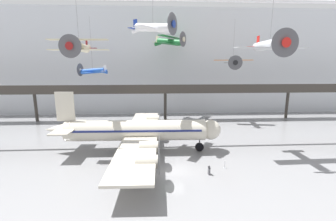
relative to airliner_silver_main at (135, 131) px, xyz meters
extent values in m
plane|color=gray|center=(5.38, -6.43, -3.34)|extent=(260.00, 260.00, 0.00)
cube|color=silver|center=(5.38, 28.61, 10.31)|extent=(140.00, 3.00, 27.31)
cube|color=#38332D|center=(5.38, 19.53, 3.77)|extent=(110.00, 3.20, 0.90)
cube|color=#38332D|center=(5.38, 17.99, 4.77)|extent=(110.00, 0.12, 1.10)
cylinder|color=#38332D|center=(-24.87, 20.49, -0.01)|extent=(0.70, 0.70, 6.66)
cylinder|color=#38332D|center=(5.38, 20.49, -0.01)|extent=(0.70, 0.70, 6.66)
cylinder|color=#38332D|center=(35.63, 20.49, -0.01)|extent=(0.70, 0.70, 6.66)
cylinder|color=beige|center=(0.11, 0.00, 0.06)|extent=(20.76, 3.56, 3.08)
sphere|color=beige|center=(11.37, -0.26, 0.06)|extent=(3.02, 3.02, 3.02)
cone|color=beige|center=(-11.30, 0.26, 0.29)|extent=(4.07, 2.93, 2.83)
cube|color=navy|center=(0.11, 0.00, 0.37)|extent=(19.32, 3.59, 0.28)
cube|color=beige|center=(1.02, 8.14, -0.63)|extent=(5.12, 13.34, 0.28)
cube|color=beige|center=(0.64, -8.18, -0.63)|extent=(5.12, 13.34, 0.28)
cylinder|color=beige|center=(2.40, 5.19, -0.58)|extent=(2.44, 1.53, 1.48)
cylinder|color=#4C4C51|center=(3.72, 5.16, -0.58)|extent=(0.13, 2.81, 2.81)
cylinder|color=beige|center=(2.50, 9.69, -0.58)|extent=(2.44, 1.53, 1.48)
cylinder|color=#4C4C51|center=(3.83, 9.66, -0.58)|extent=(0.13, 2.81, 2.81)
cylinder|color=beige|center=(2.15, -5.30, -0.58)|extent=(2.44, 1.53, 1.48)
cylinder|color=#4C4C51|center=(3.48, -5.33, -0.58)|extent=(0.13, 2.81, 2.81)
cylinder|color=beige|center=(2.05, -9.80, -0.58)|extent=(2.44, 1.53, 1.48)
cylinder|color=#4C4C51|center=(3.37, -9.83, -0.58)|extent=(0.13, 2.81, 2.81)
cube|color=beige|center=(-10.07, 0.23, 3.76)|extent=(2.65, 0.26, 4.31)
cube|color=beige|center=(-9.76, 0.23, 0.68)|extent=(2.83, 8.07, 0.20)
cylinder|color=#4C4C51|center=(9.73, -0.23, -2.08)|extent=(0.20, 0.20, 1.21)
cylinder|color=black|center=(9.73, -0.23, -2.69)|extent=(1.31, 0.41, 1.30)
cylinder|color=#4C4C51|center=(0.41, 2.46, -2.08)|extent=(0.20, 0.20, 1.21)
cylinder|color=black|center=(0.41, 2.46, -2.69)|extent=(1.31, 0.41, 1.30)
cylinder|color=#4C4C51|center=(0.29, -2.47, -2.08)|extent=(0.20, 0.20, 1.21)
cylinder|color=black|center=(0.29, -2.47, -2.69)|extent=(1.31, 0.41, 1.30)
cylinder|color=orange|center=(19.89, 16.34, 10.16)|extent=(1.96, 5.50, 1.18)
cone|color=black|center=(19.44, 13.55, 10.13)|extent=(1.13, 1.04, 1.00)
cylinder|color=#4C4C51|center=(19.41, 13.36, 10.13)|extent=(2.87, 0.50, 2.90)
cone|color=orange|center=(20.31, 18.93, 10.19)|extent=(1.17, 1.59, 0.96)
cube|color=orange|center=(19.84, 16.01, 10.69)|extent=(8.24, 2.59, 0.10)
cube|color=black|center=(20.36, 19.25, 10.83)|extent=(0.16, 0.66, 1.34)
cube|color=black|center=(20.36, 19.25, 10.16)|extent=(2.97, 1.11, 0.06)
cylinder|color=slate|center=(19.89, 16.34, 14.89)|extent=(0.04, 0.04, 8.35)
cylinder|color=#1E4CAD|center=(-9.60, 14.40, 8.48)|extent=(4.98, 1.88, 1.39)
cone|color=white|center=(-12.08, 14.86, 8.68)|extent=(0.95, 1.03, 0.90)
cylinder|color=#4C4C51|center=(-12.25, 14.90, 8.70)|extent=(0.52, 2.56, 2.59)
cone|color=#1E4CAD|center=(-7.29, 13.97, 8.28)|extent=(1.49, 1.08, 0.95)
cube|color=#1E4CAD|center=(-9.89, 14.45, 8.18)|extent=(2.50, 7.37, 0.10)
cube|color=white|center=(-7.01, 13.91, 9.07)|extent=(0.59, 0.17, 1.20)
cube|color=white|center=(-7.01, 13.91, 8.48)|extent=(1.06, 2.66, 0.06)
cylinder|color=slate|center=(-9.60, 14.40, 13.98)|extent=(0.04, 0.04, 10.01)
cylinder|color=beige|center=(-6.82, -1.57, 12.04)|extent=(1.36, 5.21, 1.35)
cone|color=maroon|center=(-6.98, -4.25, 11.89)|extent=(1.00, 0.90, 0.95)
cylinder|color=#4C4C51|center=(-6.99, -4.44, 11.88)|extent=(2.75, 0.20, 2.75)
cone|color=beige|center=(-6.67, 0.91, 12.18)|extent=(0.98, 1.47, 0.98)
cube|color=beige|center=(-6.84, -1.89, 12.89)|extent=(7.79, 1.70, 0.10)
cube|color=beige|center=(-6.84, -1.89, 11.62)|extent=(7.79, 1.70, 0.10)
cube|color=maroon|center=(-6.65, 1.22, 12.68)|extent=(0.10, 0.63, 1.27)
cube|color=maroon|center=(-6.65, 1.22, 12.04)|extent=(2.79, 0.78, 0.06)
cylinder|color=slate|center=(-6.82, -1.57, 15.86)|extent=(0.04, 0.04, 6.59)
cylinder|color=#1E6B33|center=(6.47, 21.88, 14.96)|extent=(6.01, 4.54, 2.02)
cone|color=beige|center=(9.21, 20.09, 15.35)|extent=(1.50, 1.54, 1.16)
cylinder|color=#4C4C51|center=(9.40, 19.97, 15.38)|extent=(1.87, 2.83, 3.36)
cone|color=#1E6B33|center=(3.93, 23.54, 14.61)|extent=(2.10, 1.90, 1.29)
cube|color=#1E6B33|center=(6.79, 21.67, 16.00)|extent=(6.42, 8.71, 0.10)
cube|color=#1E6B33|center=(6.79, 21.67, 14.45)|extent=(6.42, 8.71, 0.10)
cube|color=beige|center=(3.61, 23.75, 15.74)|extent=(0.67, 0.47, 1.55)
cube|color=beige|center=(3.61, 23.75, 14.96)|extent=(2.47, 3.23, 0.06)
cylinder|color=slate|center=(6.47, 21.88, 17.42)|extent=(0.04, 0.04, 3.62)
cylinder|color=silver|center=(2.81, 1.99, 15.04)|extent=(5.54, 3.93, 1.61)
cone|color=navy|center=(5.37, 0.48, 15.27)|extent=(1.35, 1.39, 1.06)
cylinder|color=#4C4C51|center=(5.54, 0.37, 15.29)|extent=(1.59, 2.65, 3.05)
cone|color=silver|center=(0.43, 3.39, 14.83)|extent=(1.88, 1.67, 1.11)
cube|color=silver|center=(3.11, 1.81, 14.69)|extent=(5.55, 8.08, 0.10)
cube|color=navy|center=(0.13, 3.57, 15.75)|extent=(0.63, 0.40, 1.41)
cube|color=navy|center=(0.13, 3.57, 15.04)|extent=(2.15, 2.98, 0.06)
cylinder|color=slate|center=(2.81, 1.99, 17.43)|extent=(0.04, 0.04, 3.60)
cylinder|color=silver|center=(18.16, -2.73, 12.29)|extent=(1.42, 6.25, 1.37)
cone|color=red|center=(18.23, -5.99, 12.24)|extent=(1.18, 1.05, 1.16)
cylinder|color=#4C4C51|center=(18.23, -6.21, 12.24)|extent=(3.35, 0.11, 3.35)
cone|color=silver|center=(18.10, 0.30, 12.33)|extent=(1.13, 1.70, 1.12)
cube|color=silver|center=(18.17, -3.11, 11.90)|extent=(9.42, 1.71, 0.10)
cube|color=red|center=(18.09, 0.68, 13.06)|extent=(0.08, 0.76, 1.54)
cube|color=red|center=(18.09, 0.68, 12.29)|extent=(3.36, 0.83, 0.06)
cylinder|color=slate|center=(18.16, -2.73, 16.05)|extent=(0.04, 0.04, 6.24)
cylinder|color=#B2B5BA|center=(11.84, -6.27, -3.32)|extent=(0.36, 0.36, 0.04)
cylinder|color=#B2B5BA|center=(11.84, -6.27, -2.83)|extent=(0.07, 0.07, 0.95)
sphere|color=#B2B5BA|center=(11.84, -6.27, -2.31)|extent=(0.10, 0.10, 0.10)
cube|color=#4C4C51|center=(9.44, -7.82, -2.99)|extent=(0.23, 0.42, 0.70)
cube|color=#232326|center=(9.44, -7.82, -2.46)|extent=(0.18, 0.77, 0.73)
camera|label=1|loc=(3.07, -32.58, 9.72)|focal=24.00mm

